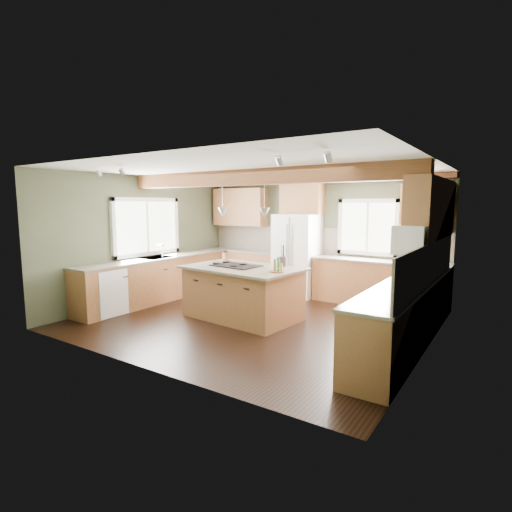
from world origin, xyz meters
The scene contains 37 objects.
floor centered at (0.00, 0.00, 0.00)m, with size 5.60×5.60×0.00m, color black.
ceiling centered at (0.00, 0.00, 2.60)m, with size 5.60×5.60×0.00m, color silver.
wall_back centered at (0.00, 2.50, 1.30)m, with size 5.60×5.60×0.00m, color #424B35.
wall_left centered at (-2.80, 0.00, 1.30)m, with size 5.00×5.00×0.00m, color #424B35.
wall_right centered at (2.80, 0.00, 1.30)m, with size 5.00×5.00×0.00m, color #424B35.
ceiling_beam centered at (0.00, -0.01, 2.47)m, with size 5.55×0.26×0.26m, color #5A2C19.
soffit_trim centered at (0.00, 2.40, 2.54)m, with size 5.55×0.20×0.10m, color #5A2C19.
backsplash_back centered at (0.00, 2.48, 1.21)m, with size 5.58×0.03×0.58m, color brown.
backsplash_right centered at (2.78, 0.05, 1.21)m, with size 0.03×3.70×0.58m, color brown.
base_cab_back_left centered at (-1.79, 2.20, 0.44)m, with size 2.02×0.60×0.88m, color brown.
counter_back_left centered at (-1.79, 2.20, 0.90)m, with size 2.06×0.64×0.04m, color brown.
base_cab_back_right centered at (1.49, 2.20, 0.44)m, with size 2.62×0.60×0.88m, color brown.
counter_back_right centered at (1.49, 2.20, 0.90)m, with size 2.66×0.64×0.04m, color brown.
base_cab_left centered at (-2.50, 0.05, 0.44)m, with size 0.60×3.70×0.88m, color brown.
counter_left centered at (-2.50, 0.05, 0.90)m, with size 0.64×3.74×0.04m, color brown.
base_cab_right centered at (2.50, 0.05, 0.44)m, with size 0.60×3.70×0.88m, color brown.
counter_right centered at (2.50, 0.05, 0.90)m, with size 0.64×3.74×0.04m, color brown.
upper_cab_back_left centered at (-1.99, 2.33, 1.95)m, with size 1.40×0.35×0.90m, color brown.
upper_cab_over_fridge centered at (-0.30, 2.33, 2.15)m, with size 0.96×0.35×0.70m, color brown.
upper_cab_right centered at (2.62, 0.90, 1.95)m, with size 0.35×2.20×0.90m, color brown.
upper_cab_back_corner centered at (2.30, 2.33, 1.95)m, with size 0.90×0.35×0.90m, color brown.
window_left centered at (-2.78, 0.05, 1.55)m, with size 0.04×1.60×1.05m, color white.
window_back centered at (1.15, 2.48, 1.55)m, with size 1.10×0.04×1.00m, color white.
sink centered at (-2.50, 0.05, 0.91)m, with size 0.50×0.65×0.03m, color #262628.
faucet centered at (-2.32, 0.05, 1.05)m, with size 0.02×0.02×0.28m, color #B2B2B7.
dishwasher centered at (-2.49, -1.25, 0.43)m, with size 0.60×0.60×0.84m, color white.
oven centered at (2.49, -1.25, 0.43)m, with size 0.60×0.72×0.84m, color white.
microwave centered at (2.58, -0.05, 1.55)m, with size 0.40×0.70×0.38m, color white.
pendant_left centered at (-0.73, 0.03, 1.88)m, with size 0.18×0.18×0.16m, color #B2B2B7.
pendant_right centered at (0.22, -0.05, 1.88)m, with size 0.18×0.18×0.16m, color #B2B2B7.
refrigerator centered at (-0.30, 2.12, 0.90)m, with size 0.90×0.74×1.80m, color white.
island centered at (-0.26, -0.01, 0.44)m, with size 1.90×1.16×0.88m, color brown.
island_top centered at (-0.26, -0.01, 0.90)m, with size 2.03×1.29×0.04m, color brown.
cooktop centered at (-0.42, 0.01, 0.93)m, with size 0.82×0.55×0.02m, color black.
knife_block centered at (-0.91, 0.34, 1.01)m, with size 0.11×0.08×0.18m, color brown.
utensil_crock centered at (0.30, 0.42, 1.01)m, with size 0.13×0.13×0.18m, color #453D37.
bottle_tray centered at (0.50, -0.12, 1.04)m, with size 0.26×0.26×0.23m, color brown, non-canonical shape.
Camera 1 is at (3.76, -5.68, 2.02)m, focal length 28.00 mm.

